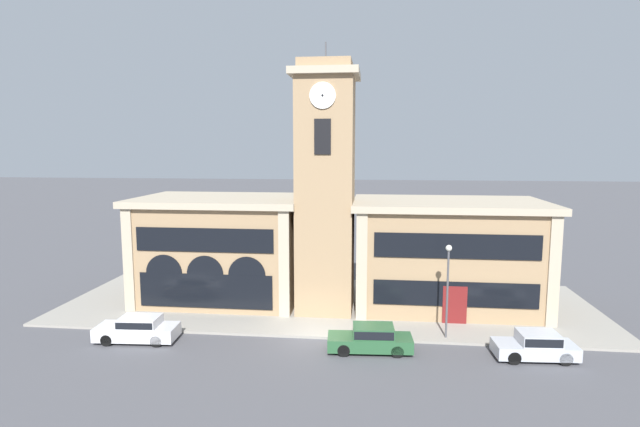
% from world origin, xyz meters
% --- Properties ---
extents(ground_plane, '(300.00, 300.00, 0.00)m').
position_xyz_m(ground_plane, '(0.00, 0.00, 0.00)').
color(ground_plane, '#4C4C51').
extents(sidewalk_kerb, '(37.27, 12.99, 0.15)m').
position_xyz_m(sidewalk_kerb, '(0.00, 6.50, 0.07)').
color(sidewalk_kerb, gray).
rests_on(sidewalk_kerb, ground_plane).
extents(clock_tower, '(4.43, 4.43, 17.96)m').
position_xyz_m(clock_tower, '(-0.00, 5.16, 8.43)').
color(clock_tower, '#9E7F5B').
rests_on(clock_tower, ground_plane).
extents(town_hall_left_wing, '(12.04, 8.40, 7.64)m').
position_xyz_m(town_hall_left_wing, '(-7.84, 7.11, 3.85)').
color(town_hall_left_wing, '#9E7F5B').
rests_on(town_hall_left_wing, ground_plane).
extents(town_hall_right_wing, '(13.17, 8.40, 7.56)m').
position_xyz_m(town_hall_right_wing, '(8.40, 7.11, 3.81)').
color(town_hall_right_wing, '#9E7F5B').
rests_on(town_hall_right_wing, ground_plane).
extents(parked_car_near, '(4.74, 2.10, 1.46)m').
position_xyz_m(parked_car_near, '(-10.29, -1.44, 0.76)').
color(parked_car_near, silver).
rests_on(parked_car_near, ground_plane).
extents(parked_car_mid, '(4.73, 1.98, 1.48)m').
position_xyz_m(parked_car_mid, '(3.20, -1.44, 0.77)').
color(parked_car_mid, '#285633').
rests_on(parked_car_mid, ground_plane).
extents(parked_car_far, '(4.32, 2.02, 1.46)m').
position_xyz_m(parked_car_far, '(11.94, -1.44, 0.76)').
color(parked_car_far, '#B2B7C1').
rests_on(parked_car_far, ground_plane).
extents(street_lamp, '(0.36, 0.36, 5.51)m').
position_xyz_m(street_lamp, '(7.55, 0.75, 3.79)').
color(street_lamp, '#4C4C51').
rests_on(street_lamp, sidewalk_kerb).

